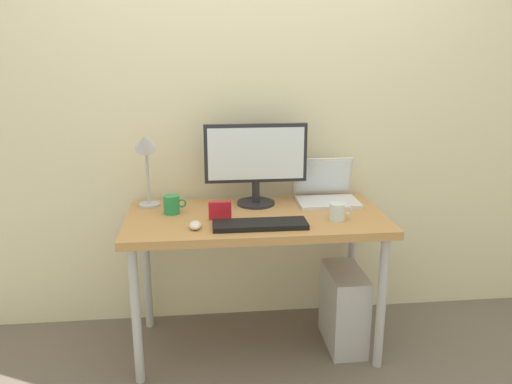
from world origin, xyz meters
name	(u,v)px	position (x,y,z in m)	size (l,w,h in m)	color
ground_plane	(256,344)	(0.00, 0.00, 0.00)	(6.00, 6.00, 0.00)	#665B51
back_wall	(249,92)	(0.00, 0.37, 1.30)	(4.40, 0.04, 2.60)	beige
desk	(256,229)	(0.00, 0.00, 0.66)	(1.28, 0.63, 0.73)	#B7844C
monitor	(256,159)	(0.02, 0.18, 0.97)	(0.53, 0.20, 0.43)	#232328
laptop	(326,191)	(0.40, 0.20, 0.79)	(0.32, 0.27, 0.23)	silver
desk_lamp	(146,153)	(-0.54, 0.18, 1.02)	(0.11, 0.16, 0.41)	#B2B2B7
keyboard	(260,224)	(0.00, -0.17, 0.74)	(0.44, 0.14, 0.02)	black
mouse	(195,225)	(-0.30, -0.17, 0.75)	(0.06, 0.09, 0.03)	silver
coffee_mug	(172,204)	(-0.42, 0.07, 0.78)	(0.11, 0.08, 0.09)	#268C4C
glass_cup	(337,212)	(0.38, -0.12, 0.77)	(0.11, 0.08, 0.08)	silver
photo_frame	(220,210)	(-0.18, -0.05, 0.78)	(0.11, 0.02, 0.09)	red
computer_tower	(344,308)	(0.46, -0.04, 0.21)	(0.18, 0.36, 0.42)	#B2B2B7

